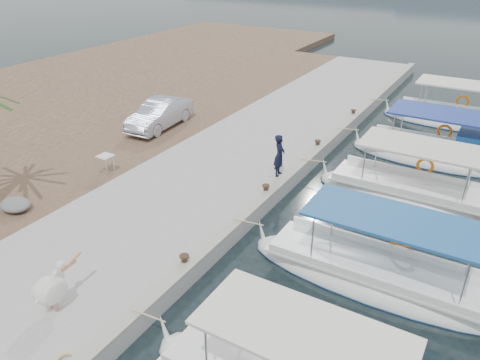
# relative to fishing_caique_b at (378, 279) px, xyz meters

# --- Properties ---
(ground) EXTENTS (400.00, 400.00, 0.00)m
(ground) POSITION_rel_fishing_caique_b_xyz_m (-4.52, 0.86, -0.12)
(ground) COLOR black
(ground) RESTS_ON ground
(concrete_quay) EXTENTS (6.00, 40.00, 0.50)m
(concrete_quay) POSITION_rel_fishing_caique_b_xyz_m (-7.52, 5.86, 0.13)
(concrete_quay) COLOR #979792
(concrete_quay) RESTS_ON ground
(quay_curb) EXTENTS (0.44, 40.00, 0.12)m
(quay_curb) POSITION_rel_fishing_caique_b_xyz_m (-4.74, 5.86, 0.44)
(quay_curb) COLOR gray
(quay_curb) RESTS_ON concrete_quay
(cobblestone_strip) EXTENTS (4.00, 40.00, 0.50)m
(cobblestone_strip) POSITION_rel_fishing_caique_b_xyz_m (-12.52, 5.86, 0.13)
(cobblestone_strip) COLOR brown
(cobblestone_strip) RESTS_ON ground
(land_backing) EXTENTS (16.00, 60.00, 0.48)m
(land_backing) POSITION_rel_fishing_caique_b_xyz_m (-22.52, 5.86, 0.12)
(land_backing) COLOR brown
(land_backing) RESTS_ON ground
(fishing_caique_b) EXTENTS (7.88, 2.20, 2.83)m
(fishing_caique_b) POSITION_rel_fishing_caique_b_xyz_m (0.00, 0.00, 0.00)
(fishing_caique_b) COLOR white
(fishing_caique_b) RESTS_ON ground
(fishing_caique_c) EXTENTS (7.01, 2.35, 2.83)m
(fishing_caique_c) POSITION_rel_fishing_caique_b_xyz_m (-0.43, 5.52, 0.00)
(fishing_caique_c) COLOR white
(fishing_caique_c) RESTS_ON ground
(fishing_caique_d) EXTENTS (7.05, 2.51, 2.83)m
(fishing_caique_d) POSITION_rel_fishing_caique_b_xyz_m (-0.30, 9.75, 0.07)
(fishing_caique_d) COLOR white
(fishing_caique_d) RESTS_ON ground
(fishing_caique_e) EXTENTS (7.19, 2.33, 2.83)m
(fishing_caique_e) POSITION_rel_fishing_caique_b_xyz_m (-0.34, 15.18, 0.00)
(fishing_caique_e) COLOR white
(fishing_caique_e) RESTS_ON ground
(mooring_bollards) EXTENTS (0.28, 20.28, 0.33)m
(mooring_bollards) POSITION_rel_fishing_caique_b_xyz_m (-4.87, 2.36, 0.57)
(mooring_bollards) COLOR black
(mooring_bollards) RESTS_ON concrete_quay
(pelican) EXTENTS (0.56, 1.52, 1.19)m
(pelican) POSITION_rel_fishing_caique_b_xyz_m (-6.62, -5.72, 0.99)
(pelican) COLOR tan
(pelican) RESTS_ON concrete_quay
(fisherman) EXTENTS (0.54, 0.70, 1.70)m
(fisherman) POSITION_rel_fishing_caique_b_xyz_m (-5.12, 3.94, 1.22)
(fisherman) COLOR black
(fisherman) RESTS_ON concrete_quay
(parked_car) EXTENTS (1.72, 4.22, 1.36)m
(parked_car) POSITION_rel_fishing_caique_b_xyz_m (-12.61, 5.79, 1.06)
(parked_car) COLOR #B1B7CB
(parked_car) RESTS_ON cobblestone_strip
(tarp_bundle) EXTENTS (1.10, 0.90, 0.40)m
(tarp_bundle) POSITION_rel_fishing_caique_b_xyz_m (-11.72, -3.10, 0.58)
(tarp_bundle) COLOR slate
(tarp_bundle) RESTS_ON cobblestone_strip
(folding_table) EXTENTS (0.55, 0.55, 0.73)m
(folding_table) POSITION_rel_fishing_caique_b_xyz_m (-11.17, 0.66, 0.90)
(folding_table) COLOR silver
(folding_table) RESTS_ON cobblestone_strip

